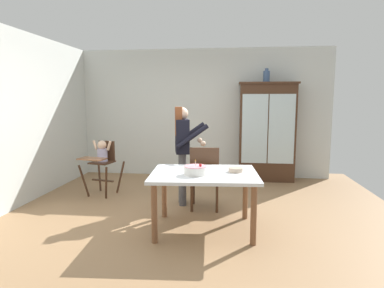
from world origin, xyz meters
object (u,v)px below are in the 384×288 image
ceramic_vase (266,76)px  dining_table (204,180)px  china_cabinet (267,132)px  adult_person (183,143)px  serving_bowl (236,170)px  dining_chair_far_side (205,174)px  high_chair_with_toddler (102,158)px  birthday_cake (195,170)px

ceramic_vase → dining_table: ceramic_vase is taller
china_cabinet → dining_table: size_ratio=1.45×
adult_person → serving_bowl: 1.23m
dining_chair_far_side → ceramic_vase: bearing=-120.1°
china_cabinet → serving_bowl: china_cabinet is taller
dining_table → dining_chair_far_side: (-0.05, 0.72, -0.09)m
china_cabinet → ceramic_vase: 1.11m
high_chair_with_toddler → birthday_cake: bearing=-26.8°
ceramic_vase → high_chair_with_toddler: size_ratio=0.28×
china_cabinet → serving_bowl: size_ratio=11.02×
china_cabinet → dining_table: (-1.04, -2.73, -0.35)m
high_chair_with_toddler → dining_table: high_chair_with_toddler is taller
dining_table → high_chair_with_toddler: bearing=144.8°
ceramic_vase → serving_bowl: size_ratio=1.50×
adult_person → china_cabinet: bearing=-52.7°
dining_table → dining_chair_far_side: size_ratio=1.43×
ceramic_vase → high_chair_with_toddler: 3.52m
dining_table → birthday_cake: birthday_cake is taller
serving_bowl → dining_chair_far_side: dining_chair_far_side is taller
china_cabinet → high_chair_with_toddler: china_cabinet is taller
ceramic_vase → dining_table: bearing=-110.2°
adult_person → dining_chair_far_side: 0.61m
adult_person → birthday_cake: (0.32, -1.12, -0.17)m
china_cabinet → serving_bowl: bearing=-103.9°
dining_chair_far_side → serving_bowl: bearing=122.1°
adult_person → serving_bowl: (0.81, -0.91, -0.20)m
china_cabinet → birthday_cake: (-1.14, -2.86, -0.20)m
china_cabinet → birthday_cake: bearing=-111.8°
high_chair_with_toddler → adult_person: size_ratio=0.62×
dining_table → birthday_cake: 0.22m
ceramic_vase → dining_table: 3.26m
high_chair_with_toddler → adult_person: 1.52m
china_cabinet → high_chair_with_toddler: 3.26m
adult_person → serving_bowl: adult_person is taller
dining_table → serving_bowl: serving_bowl is taller
china_cabinet → birthday_cake: size_ratio=7.09×
ceramic_vase → high_chair_with_toddler: ceramic_vase is taller
serving_bowl → dining_table: bearing=-168.7°
dining_table → dining_chair_far_side: 0.73m
ceramic_vase → birthday_cake: 3.33m
china_cabinet → birthday_cake: 3.08m
ceramic_vase → serving_bowl: (-0.62, -2.65, -1.34)m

